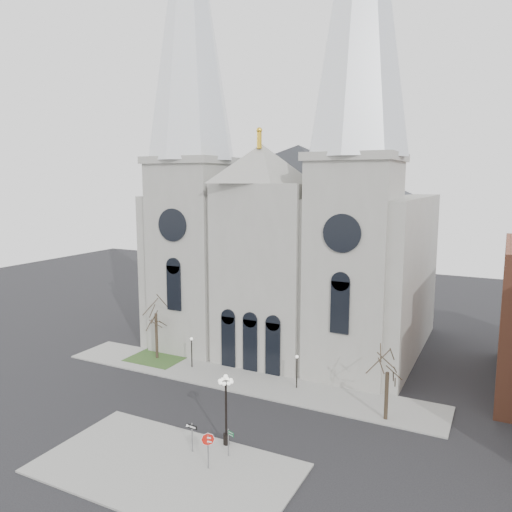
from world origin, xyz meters
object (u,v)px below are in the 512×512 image
at_px(stop_sign, 208,443).
at_px(street_name_sign, 229,440).
at_px(globe_lamp, 226,401).
at_px(one_way_sign, 192,432).

distance_m(stop_sign, street_name_sign, 2.13).
bearing_deg(globe_lamp, stop_sign, -81.53).
height_order(stop_sign, street_name_sign, stop_sign).
bearing_deg(one_way_sign, street_name_sign, 17.41).
bearing_deg(stop_sign, one_way_sign, 137.83).
relative_size(stop_sign, one_way_sign, 1.19).
distance_m(globe_lamp, street_name_sign, 2.80).
relative_size(globe_lamp, one_way_sign, 2.50).
height_order(stop_sign, globe_lamp, globe_lamp).
bearing_deg(street_name_sign, one_way_sign, -147.03).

